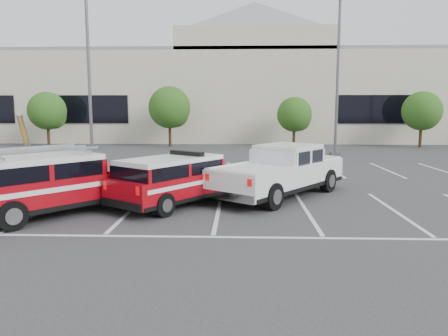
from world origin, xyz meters
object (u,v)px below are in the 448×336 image
object	(u,v)px
tree_mid_right	(295,116)
light_pole_left	(89,72)
tree_right	(423,112)
fire_chief_suv	(179,183)
tree_left	(49,112)
ladder_suv	(51,188)
tree_mid_left	(171,109)
utility_rig	(22,174)
light_pole_mid	(338,76)
white_pickup	(281,176)
convention_building	(235,92)

from	to	relation	value
tree_mid_right	light_pole_left	bearing A→B (deg)	-142.50
tree_right	fire_chief_suv	size ratio (longest dim) A/B	0.88
tree_left	ladder_suv	world-z (taller)	tree_left
fire_chief_suv	ladder_suv	bearing A→B (deg)	-121.82
fire_chief_suv	ladder_suv	xyz separation A→B (m)	(-3.58, -1.48, 0.09)
tree_mid_right	tree_mid_left	bearing A→B (deg)	180.00
tree_mid_left	utility_rig	xyz separation A→B (m)	(-2.86, -18.85, -2.44)
light_pole_mid	ladder_suv	world-z (taller)	light_pole_mid
fire_chief_suv	white_pickup	world-z (taller)	white_pickup
tree_left	utility_rig	distance (m)	20.27
light_pole_left	tree_left	bearing A→B (deg)	124.52
tree_mid_right	fire_chief_suv	bearing A→B (deg)	-106.80
light_pole_mid	light_pole_left	bearing A→B (deg)	-165.07
convention_building	light_pole_left	distance (m)	21.49
light_pole_mid	ladder_suv	bearing A→B (deg)	-125.49
tree_mid_left	white_pickup	world-z (taller)	tree_mid_left
white_pickup	utility_rig	xyz separation A→B (m)	(-9.87, 0.99, -0.12)
convention_building	light_pole_left	size ratio (longest dim) A/B	5.86
convention_building	tree_right	size ratio (longest dim) A/B	13.58
tree_right	white_pickup	bearing A→B (deg)	-123.20
tree_mid_right	utility_rig	bearing A→B (deg)	-124.30
convention_building	tree_left	size ratio (longest dim) A/B	13.58
utility_rig	convention_building	bearing A→B (deg)	54.92
ladder_suv	fire_chief_suv	bearing A→B (deg)	62.98
convention_building	ladder_suv	bearing A→B (deg)	-98.89
tree_left	light_pole_mid	world-z (taller)	light_pole_mid
tree_left	tree_mid_left	distance (m)	10.00
light_pole_mid	fire_chief_suv	world-z (taller)	light_pole_mid
tree_mid_left	light_pole_mid	size ratio (longest dim) A/B	0.47
tree_mid_right	tree_right	world-z (taller)	tree_right
convention_building	tree_left	distance (m)	18.11
tree_left	fire_chief_suv	world-z (taller)	tree_left
light_pole_mid	utility_rig	size ratio (longest dim) A/B	2.48
tree_left	utility_rig	xyz separation A→B (m)	(7.14, -18.85, -2.17)
convention_building	light_pole_mid	size ratio (longest dim) A/B	5.86
ladder_suv	tree_mid_left	bearing A→B (deg)	130.57
tree_mid_left	tree_mid_right	distance (m)	10.01
tree_mid_right	white_pickup	xyz separation A→B (m)	(-2.98, -19.84, -1.78)
ladder_suv	light_pole_left	bearing A→B (deg)	144.22
tree_left	light_pole_mid	size ratio (longest dim) A/B	0.43
tree_mid_left	light_pole_left	distance (m)	10.73
ladder_suv	utility_rig	world-z (taller)	utility_rig
tree_left	light_pole_mid	bearing A→B (deg)	-15.43
light_pole_left	ladder_suv	xyz separation A→B (m)	(3.08, -12.71, -4.39)
tree_right	light_pole_mid	world-z (taller)	light_pole_mid
tree_right	ladder_suv	bearing A→B (deg)	-131.32
utility_rig	light_pole_left	bearing A→B (deg)	71.94
white_pickup	light_pole_left	bearing A→B (deg)	173.00
tree_right	fire_chief_suv	world-z (taller)	tree_right
tree_mid_left	convention_building	bearing A→B (deg)	62.60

